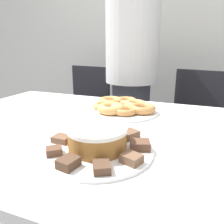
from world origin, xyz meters
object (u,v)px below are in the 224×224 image
person_standing (131,76)px  plate_cake (98,150)px  plate_donuts (121,110)px  office_chair_left (82,120)px  frosted_cake (97,138)px  office_chair_right (191,135)px

person_standing → plate_cake: person_standing is taller
plate_cake → plate_donuts: 0.45m
office_chair_left → plate_cake: 1.31m
frosted_cake → office_chair_right: bearing=76.0°
office_chair_left → frosted_cake: size_ratio=4.90×
plate_cake → plate_donuts: bearing=99.8°
plate_donuts → frosted_cake: frosted_cake is taller
office_chair_right → frosted_cake: size_ratio=4.90×
plate_cake → office_chair_left: bearing=121.4°
office_chair_left → frosted_cake: bearing=-48.8°
office_chair_right → person_standing: bearing=-165.5°
office_chair_left → plate_cake: bearing=-48.8°
plate_cake → office_chair_right: bearing=76.0°
person_standing → office_chair_left: size_ratio=1.81×
person_standing → plate_cake: size_ratio=4.72×
person_standing → plate_donuts: 0.66m
person_standing → office_chair_right: 0.63m
plate_cake → plate_donuts: size_ratio=0.89×
office_chair_left → plate_donuts: 0.93m
office_chair_left → frosted_cake: 1.32m
frosted_cake → office_chair_left: bearing=121.4°
office_chair_left → frosted_cake: (0.66, -1.08, 0.37)m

